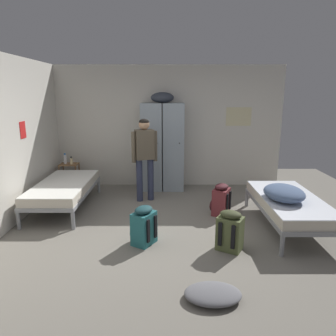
% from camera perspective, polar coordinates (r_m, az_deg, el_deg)
% --- Properties ---
extents(ground_plane, '(8.21, 8.21, 0.00)m').
position_cam_1_polar(ground_plane, '(4.80, -0.00, -11.84)').
color(ground_plane, slate).
extents(room_backdrop, '(4.99, 5.19, 2.64)m').
position_cam_1_polar(room_backdrop, '(5.80, -12.47, 5.93)').
color(room_backdrop, beige).
rests_on(room_backdrop, ground_plane).
extents(locker_bank, '(0.90, 0.55, 2.07)m').
position_cam_1_polar(locker_bank, '(6.71, -0.99, 4.22)').
color(locker_bank, '#8C99A3').
rests_on(locker_bank, ground_plane).
extents(shelf_unit, '(0.38, 0.30, 0.57)m').
position_cam_1_polar(shelf_unit, '(7.11, -17.46, -1.02)').
color(shelf_unit, brown).
rests_on(shelf_unit, ground_plane).
extents(bed_right, '(0.90, 1.90, 0.49)m').
position_cam_1_polar(bed_right, '(5.23, 21.23, -6.09)').
color(bed_right, gray).
rests_on(bed_right, ground_plane).
extents(bed_left_rear, '(0.90, 1.90, 0.49)m').
position_cam_1_polar(bed_left_rear, '(5.97, -18.42, -3.47)').
color(bed_left_rear, gray).
rests_on(bed_left_rear, ground_plane).
extents(bedding_heap, '(0.58, 0.75, 0.21)m').
position_cam_1_polar(bedding_heap, '(5.02, 20.37, -4.25)').
color(bedding_heap, slate).
rests_on(bedding_heap, bed_right).
extents(person_traveler, '(0.48, 0.30, 1.59)m').
position_cam_1_polar(person_traveler, '(5.96, -4.28, 2.89)').
color(person_traveler, '#2D334C').
rests_on(person_traveler, ground_plane).
extents(water_bottle, '(0.07, 0.07, 0.23)m').
position_cam_1_polar(water_bottle, '(7.08, -18.21, 1.59)').
color(water_bottle, white).
rests_on(water_bottle, shelf_unit).
extents(lotion_bottle, '(0.06, 0.06, 0.16)m').
position_cam_1_polar(lotion_bottle, '(6.98, -17.18, 1.25)').
color(lotion_bottle, beige).
rests_on(lotion_bottle, shelf_unit).
extents(backpack_teal, '(0.41, 0.40, 0.55)m').
position_cam_1_polar(backpack_teal, '(4.42, -4.52, -10.48)').
color(backpack_teal, '#23666B').
rests_on(backpack_teal, ground_plane).
extents(backpack_olive, '(0.40, 0.41, 0.55)m').
position_cam_1_polar(backpack_olive, '(4.34, 11.25, -11.20)').
color(backpack_olive, '#566038').
rests_on(backpack_olive, ground_plane).
extents(backpack_maroon, '(0.41, 0.39, 0.55)m').
position_cam_1_polar(backpack_maroon, '(5.48, 9.56, -5.78)').
color(backpack_maroon, maroon).
rests_on(backpack_maroon, ground_plane).
extents(clothes_pile_grey, '(0.59, 0.42, 0.11)m').
position_cam_1_polar(clothes_pile_grey, '(3.47, 8.15, -21.76)').
color(clothes_pile_grey, slate).
rests_on(clothes_pile_grey, ground_plane).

